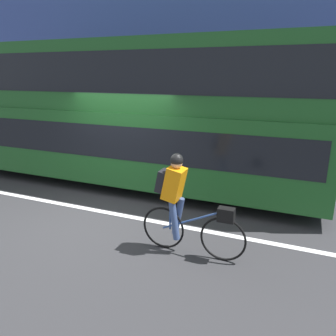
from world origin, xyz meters
TOP-DOWN VIEW (x-y plane):
  - ground_plane at (0.00, 0.00)m, footprint 80.00×80.00m
  - road_center_line at (0.00, -0.09)m, footprint 50.00×0.14m
  - sidewalk_curb at (0.00, 4.94)m, footprint 60.00×2.01m
  - building_facade at (0.00, 6.09)m, footprint 60.00×0.30m
  - bus at (-0.54, 1.95)m, footprint 10.02×2.51m
  - cyclist_on_bike at (2.09, -0.96)m, footprint 1.79×0.32m
  - street_sign_post at (2.35, 4.83)m, footprint 0.36×0.09m

SIDE VIEW (x-z plane):
  - ground_plane at x=0.00m, z-range 0.00..0.00m
  - road_center_line at x=0.00m, z-range 0.00..0.01m
  - sidewalk_curb at x=0.00m, z-range 0.00..0.15m
  - cyclist_on_bike at x=2.09m, z-range 0.06..1.76m
  - street_sign_post at x=2.35m, z-range 0.30..3.09m
  - bus at x=-0.54m, z-range 0.20..3.86m
  - building_facade at x=0.00m, z-range 0.00..8.34m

